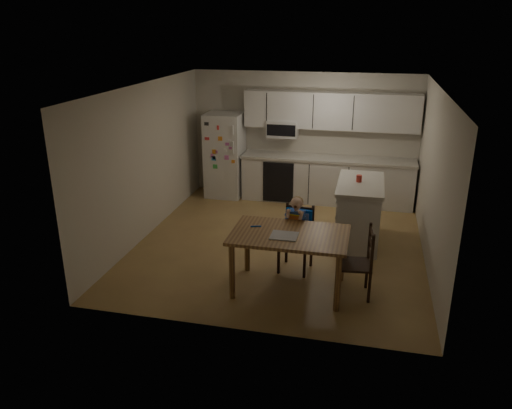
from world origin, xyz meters
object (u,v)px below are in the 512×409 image
Objects in this scene: red_cup at (359,178)px; chair_side at (362,258)px; chair_booster at (297,226)px; kitchen_island at (359,212)px; refrigerator at (225,155)px; dining_table at (290,241)px.

red_cup is 1.85m from chair_side.
chair_side is (0.94, -0.56, -0.14)m from chair_booster.
kitchen_island is 1.44× the size of chair_side.
chair_side is at bearing -85.35° from red_cup.
kitchen_island is (2.77, -1.78, -0.34)m from refrigerator.
red_cup is at bearing -32.63° from refrigerator.
dining_table is 0.62m from chair_booster.
refrigerator is 1.24× the size of kitchen_island.
chair_booster reaches higher than chair_side.
refrigerator is 3.31m from kitchen_island.
dining_table is (-0.80, -1.83, -0.36)m from red_cup.
refrigerator is at bearing 118.38° from dining_table.
kitchen_island is 1.45m from chair_booster.
refrigerator is at bearing 130.38° from chair_booster.
kitchen_island is at bearing 65.07° from dining_table.
dining_table is 1.36× the size of chair_booster.
chair_side is at bearing 3.64° from dining_table.
kitchen_island is 1.99m from dining_table.
refrigerator is 4.07m from dining_table.
red_cup is 0.10× the size of chair_booster.
kitchen_island is 0.56m from red_cup.
refrigerator is 1.52× the size of chair_booster.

